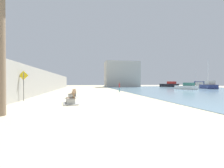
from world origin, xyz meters
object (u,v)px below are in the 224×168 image
object	(u,v)px
bench_near	(71,101)
boat_outer	(186,87)
boat_nearest	(199,86)
boat_distant	(197,85)
bench_far	(73,96)
pedestrian_sign	(24,82)
boat_far_right	(169,85)
person_walking	(119,86)
boat_far_left	(209,86)

from	to	relation	value
bench_near	boat_outer	xyz separation A→B (m)	(24.76, 20.77, 0.39)
bench_near	boat_nearest	xyz separation A→B (m)	(35.08, 29.85, 0.42)
bench_near	boat_distant	bearing A→B (deg)	42.57
bench_far	pedestrian_sign	bearing A→B (deg)	-150.93
pedestrian_sign	bench_near	bearing A→B (deg)	-32.73
boat_distant	boat_far_right	distance (m)	9.63
boat_outer	boat_far_right	bearing A→B (deg)	71.29
bench_near	person_walking	size ratio (longest dim) A/B	1.31
boat_far_left	person_walking	bearing A→B (deg)	-159.90
person_walking	boat_outer	bearing A→B (deg)	21.96
person_walking	bench_far	bearing A→B (deg)	-130.83
boat_nearest	pedestrian_sign	size ratio (longest dim) A/B	1.70
bench_near	pedestrian_sign	world-z (taller)	pedestrian_sign
bench_far	boat_distant	distance (m)	51.63
boat_far_left	boat_distant	bearing A→B (deg)	61.06
pedestrian_sign	boat_far_right	bearing A→B (deg)	45.76
boat_distant	boat_nearest	size ratio (longest dim) A/B	1.71
bench_near	person_walking	distance (m)	15.42
bench_far	person_walking	size ratio (longest dim) A/B	1.31
bench_near	bench_far	distance (m)	5.23
boat_distant	pedestrian_sign	size ratio (longest dim) A/B	2.90
bench_near	boat_far_right	xyz separation A→B (m)	(31.03, 39.27, 0.53)
boat_distant	boat_outer	xyz separation A→B (m)	(-15.66, -16.37, -0.14)
person_walking	boat_outer	xyz separation A→B (m)	(17.65, 7.12, -0.36)
boat_far_right	pedestrian_sign	bearing A→B (deg)	-134.24
boat_outer	pedestrian_sign	bearing A→B (deg)	-148.47
boat_distant	boat_far_right	world-z (taller)	boat_distant
boat_nearest	bench_far	bearing A→B (deg)	-145.07
boat_far_left	pedestrian_sign	size ratio (longest dim) A/B	2.73
boat_far_left	boat_outer	distance (m)	8.14
bench_near	boat_distant	world-z (taller)	boat_distant
bench_far	person_walking	world-z (taller)	person_walking
bench_far	boat_far_left	xyz separation A→B (m)	(32.76, 17.75, 0.58)
boat_far_left	boat_far_right	distance (m)	16.37
person_walking	pedestrian_sign	world-z (taller)	pedestrian_sign
person_walking	boat_distant	bearing A→B (deg)	35.18
boat_distant	boat_far_left	bearing A→B (deg)	-118.94
bench_far	boat_nearest	xyz separation A→B (m)	(35.24, 24.61, 0.42)
bench_near	boat_outer	world-z (taller)	boat_outer
boat_far_left	boat_nearest	world-z (taller)	boat_far_left
person_walking	boat_nearest	distance (m)	32.31
person_walking	boat_outer	world-z (taller)	person_walking
boat_far_left	bench_near	bearing A→B (deg)	-144.81
bench_far	boat_distant	size ratio (longest dim) A/B	0.28
boat_distant	boat_outer	world-z (taller)	boat_distant
boat_far_left	pedestrian_sign	distance (m)	42.16
boat_outer	boat_nearest	world-z (taller)	boat_nearest
bench_near	pedestrian_sign	xyz separation A→B (m)	(-4.44, 2.85, 1.50)
bench_far	bench_near	bearing A→B (deg)	-88.20
boat_far_right	boat_outer	xyz separation A→B (m)	(-6.27, -18.50, -0.13)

